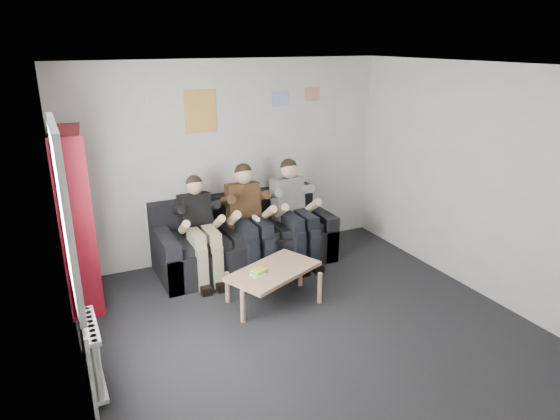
{
  "coord_description": "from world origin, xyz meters",
  "views": [
    {
      "loc": [
        -2.31,
        -3.81,
        2.93
      ],
      "look_at": [
        0.17,
        1.3,
        0.98
      ],
      "focal_mm": 32.0,
      "sensor_mm": 36.0,
      "label": 1
    }
  ],
  "objects_px": {
    "person_right": "(295,213)",
    "coffee_table": "(273,273)",
    "bookshelf": "(77,220)",
    "person_left": "(201,230)",
    "sofa": "(244,241)",
    "person_middle": "(250,220)"
  },
  "relations": [
    {
      "from": "person_right",
      "to": "coffee_table",
      "type": "bearing_deg",
      "value": -134.71
    },
    {
      "from": "coffee_table",
      "to": "person_right",
      "type": "height_order",
      "value": "person_right"
    },
    {
      "from": "bookshelf",
      "to": "person_right",
      "type": "distance_m",
      "value": 2.74
    },
    {
      "from": "coffee_table",
      "to": "person_left",
      "type": "distance_m",
      "value": 1.14
    },
    {
      "from": "person_left",
      "to": "bookshelf",
      "type": "bearing_deg",
      "value": 174.75
    },
    {
      "from": "sofa",
      "to": "bookshelf",
      "type": "distance_m",
      "value": 2.18
    },
    {
      "from": "bookshelf",
      "to": "coffee_table",
      "type": "distance_m",
      "value": 2.29
    },
    {
      "from": "coffee_table",
      "to": "person_left",
      "type": "height_order",
      "value": "person_left"
    },
    {
      "from": "person_middle",
      "to": "coffee_table",
      "type": "bearing_deg",
      "value": -92.71
    },
    {
      "from": "sofa",
      "to": "bookshelf",
      "type": "xyz_separation_m",
      "value": [
        -2.06,
        -0.15,
        0.68
      ]
    },
    {
      "from": "bookshelf",
      "to": "coffee_table",
      "type": "relative_size",
      "value": 1.9
    },
    {
      "from": "bookshelf",
      "to": "coffee_table",
      "type": "height_order",
      "value": "bookshelf"
    },
    {
      "from": "bookshelf",
      "to": "person_middle",
      "type": "distance_m",
      "value": 2.09
    },
    {
      "from": "person_middle",
      "to": "person_right",
      "type": "bearing_deg",
      "value": 3.68
    },
    {
      "from": "sofa",
      "to": "person_right",
      "type": "distance_m",
      "value": 0.79
    },
    {
      "from": "person_left",
      "to": "person_right",
      "type": "distance_m",
      "value": 1.32
    },
    {
      "from": "coffee_table",
      "to": "person_middle",
      "type": "height_order",
      "value": "person_middle"
    },
    {
      "from": "sofa",
      "to": "person_middle",
      "type": "height_order",
      "value": "person_middle"
    },
    {
      "from": "coffee_table",
      "to": "person_right",
      "type": "xyz_separation_m",
      "value": [
        0.77,
        0.95,
        0.33
      ]
    },
    {
      "from": "coffee_table",
      "to": "person_left",
      "type": "bearing_deg",
      "value": 120.32
    },
    {
      "from": "coffee_table",
      "to": "bookshelf",
      "type": "bearing_deg",
      "value": 152.7
    },
    {
      "from": "sofa",
      "to": "person_left",
      "type": "bearing_deg",
      "value": -162.61
    }
  ]
}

